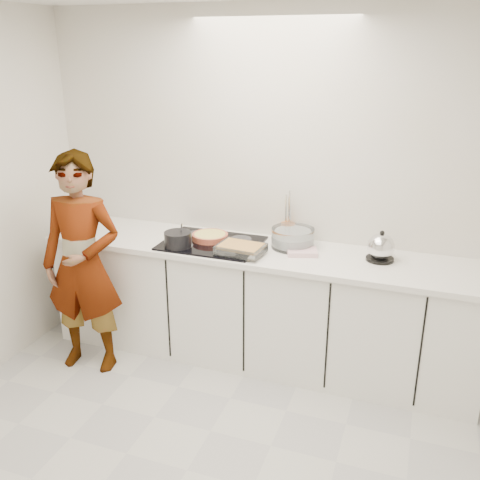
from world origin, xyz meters
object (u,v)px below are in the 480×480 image
(utensil_crock, at_px, (288,232))
(cook, at_px, (83,264))
(mixing_bowl, at_px, (293,239))
(baking_dish, at_px, (241,248))
(hob, at_px, (212,243))
(tart_dish, at_px, (210,236))
(saucepan, at_px, (178,239))
(kettle, at_px, (381,248))

(utensil_crock, height_order, cook, cook)
(mixing_bowl, distance_m, utensil_crock, 0.15)
(baking_dish, relative_size, cook, 0.21)
(cook, bearing_deg, baking_dish, 9.65)
(hob, bearing_deg, utensil_crock, 27.81)
(tart_dish, bearing_deg, mixing_bowl, 7.63)
(hob, relative_size, saucepan, 2.82)
(mixing_bowl, height_order, utensil_crock, mixing_bowl)
(tart_dish, distance_m, utensil_crock, 0.59)
(tart_dish, distance_m, cook, 0.95)
(tart_dish, height_order, baking_dish, baking_dish)
(saucepan, xyz_separation_m, mixing_bowl, (0.78, 0.30, -0.00))
(baking_dish, bearing_deg, saucepan, -176.42)
(saucepan, xyz_separation_m, utensil_crock, (0.71, 0.43, -0.00))
(hob, xyz_separation_m, utensil_crock, (0.51, 0.27, 0.06))
(mixing_bowl, distance_m, cook, 1.54)
(mixing_bowl, bearing_deg, saucepan, -158.91)
(baking_dish, relative_size, kettle, 1.54)
(kettle, bearing_deg, tart_dish, -178.33)
(utensil_crock, distance_m, cook, 1.53)
(hob, bearing_deg, saucepan, -140.32)
(mixing_bowl, bearing_deg, utensil_crock, 118.77)
(hob, xyz_separation_m, saucepan, (-0.20, -0.16, 0.06))
(hob, bearing_deg, kettle, 4.28)
(hob, relative_size, utensil_crock, 5.27)
(baking_dish, bearing_deg, tart_dish, 149.11)
(kettle, distance_m, cook, 2.12)
(mixing_bowl, xyz_separation_m, utensil_crock, (-0.07, 0.13, 0.00))
(saucepan, relative_size, kettle, 1.16)
(hob, relative_size, baking_dish, 2.11)
(saucepan, height_order, cook, cook)
(tart_dish, distance_m, kettle, 1.26)
(baking_dish, distance_m, utensil_crock, 0.47)
(tart_dish, xyz_separation_m, kettle, (1.25, 0.04, 0.05))
(saucepan, distance_m, utensil_crock, 0.83)
(hob, distance_m, kettle, 1.22)
(baking_dish, relative_size, mixing_bowl, 0.86)
(baking_dish, bearing_deg, mixing_bowl, 41.66)
(baking_dish, height_order, cook, cook)
(cook, bearing_deg, hob, 22.74)
(saucepan, bearing_deg, utensil_crock, 31.45)
(kettle, xyz_separation_m, utensil_crock, (-0.71, 0.18, -0.02))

